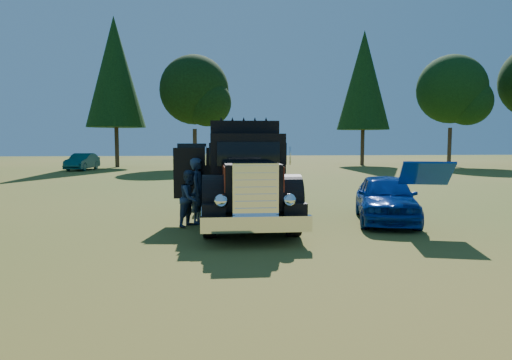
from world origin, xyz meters
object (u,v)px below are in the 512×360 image
object	(u,v)px
hotrod_coupe	(386,198)
distant_teal_car	(82,162)
diamond_t_truck	(246,179)
spectator_near	(198,191)
spectator_far	(190,198)

from	to	relation	value
hotrod_coupe	distant_teal_car	size ratio (longest dim) A/B	1.08
distant_teal_car	diamond_t_truck	bearing A→B (deg)	-58.13
spectator_near	distant_teal_car	xyz separation A→B (m)	(-10.15, 24.86, -0.28)
spectator_far	distant_teal_car	distance (m)	27.20
diamond_t_truck	hotrod_coupe	distance (m)	4.23
diamond_t_truck	spectator_near	xyz separation A→B (m)	(-1.39, -0.08, -0.33)
spectator_near	distant_teal_car	world-z (taller)	spectator_near
spectator_near	spectator_far	size ratio (longest dim) A/B	1.20
diamond_t_truck	spectator_far	xyz separation A→B (m)	(-1.59, -0.54, -0.48)
spectator_near	spectator_far	distance (m)	0.52
diamond_t_truck	spectator_far	size ratio (longest dim) A/B	4.50
diamond_t_truck	distant_teal_car	bearing A→B (deg)	114.99
hotrod_coupe	spectator_near	xyz separation A→B (m)	(-5.58, 0.18, 0.25)
spectator_near	distant_teal_car	bearing A→B (deg)	32.12
diamond_t_truck	spectator_far	bearing A→B (deg)	-161.21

